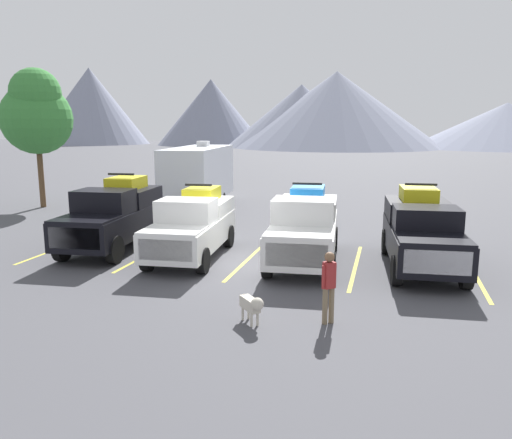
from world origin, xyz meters
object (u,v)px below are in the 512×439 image
at_px(person_b, 329,283).
at_px(dog, 253,305).
at_px(pickup_truck_d, 422,231).
at_px(camper_trailer_a, 199,173).
at_px(pickup_truck_a, 114,215).
at_px(pickup_truck_b, 193,225).
at_px(pickup_truck_c, 305,226).

height_order(person_b, dog, person_b).
height_order(pickup_truck_d, camper_trailer_a, camper_trailer_a).
bearing_deg(pickup_truck_d, dog, -123.48).
xyz_separation_m(pickup_truck_a, pickup_truck_d, (10.91, 0.24, -0.07)).
bearing_deg(pickup_truck_b, pickup_truck_c, 6.00).
xyz_separation_m(pickup_truck_d, dog, (-3.99, -6.04, -0.72)).
bearing_deg(pickup_truck_b, person_b, -42.59).
bearing_deg(pickup_truck_b, dog, -56.14).
relative_size(pickup_truck_d, dog, 7.47).
bearing_deg(person_b, pickup_truck_a, 148.52).
xyz_separation_m(person_b, dog, (-1.67, -0.54, -0.50)).
distance_m(pickup_truck_d, person_b, 5.97).
bearing_deg(pickup_truck_d, pickup_truck_c, -176.73).
bearing_deg(pickup_truck_c, pickup_truck_b, -174.00).
bearing_deg(pickup_truck_d, pickup_truck_b, -175.34).
bearing_deg(pickup_truck_a, pickup_truck_b, -6.64).
relative_size(person_b, dog, 2.30).
xyz_separation_m(camper_trailer_a, dog, (7.23, -15.28, -1.44)).
bearing_deg(pickup_truck_c, pickup_truck_d, 3.27).
xyz_separation_m(pickup_truck_b, person_b, (5.31, -4.88, -0.15)).
distance_m(pickup_truck_a, camper_trailer_a, 9.51).
bearing_deg(camper_trailer_a, pickup_truck_c, -51.74).
bearing_deg(camper_trailer_a, person_b, -58.88).
relative_size(pickup_truck_d, camper_trailer_a, 0.64).
distance_m(pickup_truck_d, camper_trailer_a, 14.56).
relative_size(pickup_truck_b, person_b, 3.15).
xyz_separation_m(pickup_truck_c, pickup_truck_d, (3.76, 0.22, 0.00)).
relative_size(pickup_truck_b, dog, 7.23).
distance_m(pickup_truck_d, dog, 7.27).
xyz_separation_m(pickup_truck_a, camper_trailer_a, (-0.31, 9.49, 0.66)).
distance_m(pickup_truck_c, dog, 5.87).
distance_m(pickup_truck_b, camper_trailer_a, 10.53).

